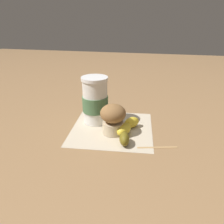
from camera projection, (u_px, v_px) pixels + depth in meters
name	position (u px, v px, depth m)	size (l,w,h in m)	color
ground_plane	(112.00, 129.00, 0.69)	(3.00, 3.00, 0.00)	#936D47
paper_napkin	(112.00, 128.00, 0.69)	(0.25, 0.25, 0.00)	beige
coffee_cup	(95.00, 101.00, 0.71)	(0.08, 0.08, 0.15)	white
muffin	(113.00, 118.00, 0.65)	(0.08, 0.08, 0.09)	beige
banana	(126.00, 130.00, 0.65)	(0.07, 0.16, 0.03)	yellow
wooden_stirrer	(157.00, 147.00, 0.59)	(0.11, 0.01, 0.00)	tan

